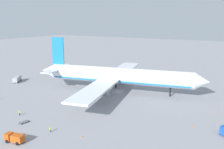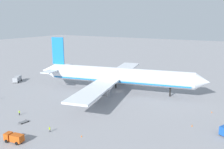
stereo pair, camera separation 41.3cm
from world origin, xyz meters
TOP-DOWN VIEW (x-y plane):
  - ground_plane at (0.00, 0.00)m, footprint 600.00×600.00m
  - airliner at (-1.21, -0.16)m, footprint 76.70×74.98m
  - service_truck_1 at (-2.19, -54.46)m, footprint 5.54×2.92m
  - service_truck_3 at (-53.88, -10.75)m, footprint 5.52×6.95m
  - baggage_cart_0 at (-10.02, -44.61)m, footprint 1.94×3.60m
  - ground_worker_0 at (1.74, -45.43)m, footprint 0.51×0.51m
  - ground_worker_2 at (-16.26, -41.02)m, footprint 0.54×0.54m
  - traffic_cone_0 at (40.08, -6.53)m, footprint 0.36×0.36m
  - traffic_cone_1 at (11.46, -43.32)m, footprint 0.36×0.36m
  - traffic_cone_2 at (36.51, -21.29)m, footprint 0.36×0.36m
  - traffic_cone_3 at (-28.02, 34.40)m, footprint 0.36×0.36m

SIDE VIEW (x-z plane):
  - ground_plane at x=0.00m, z-range 0.00..0.00m
  - baggage_cart_0 at x=-10.02m, z-range 0.07..0.47m
  - traffic_cone_0 at x=40.08m, z-range 0.00..0.55m
  - traffic_cone_1 at x=11.46m, z-range 0.00..0.55m
  - traffic_cone_2 at x=36.51m, z-range 0.00..0.55m
  - traffic_cone_3 at x=-28.02m, z-range 0.00..0.55m
  - ground_worker_0 at x=1.74m, z-range 0.01..1.65m
  - ground_worker_2 at x=-16.26m, z-range 0.01..1.69m
  - service_truck_1 at x=-2.19m, z-range 0.17..2.49m
  - service_truck_3 at x=-53.88m, z-range 0.17..3.15m
  - airliner at x=-1.21m, z-range -4.65..18.86m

